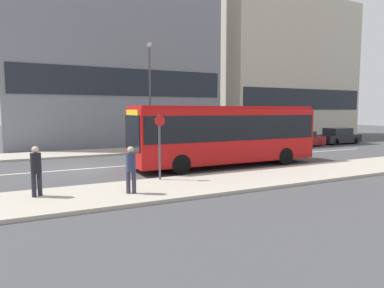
% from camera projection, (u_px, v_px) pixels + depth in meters
% --- Properties ---
extents(ground_plane, '(120.00, 120.00, 0.00)m').
position_uv_depth(ground_plane, '(83.00, 169.00, 17.67)').
color(ground_plane, '#444447').
extents(sidewalk_near, '(44.00, 3.50, 0.13)m').
position_uv_depth(sidewalk_near, '(112.00, 194.00, 12.10)').
color(sidewalk_near, '#B2A899').
rests_on(sidewalk_near, ground_plane).
extents(sidewalk_far, '(44.00, 3.50, 0.13)m').
position_uv_depth(sidewalk_far, '(68.00, 154.00, 23.22)').
color(sidewalk_far, '#B2A899').
rests_on(sidewalk_far, ground_plane).
extents(lane_centerline, '(41.80, 0.16, 0.01)m').
position_uv_depth(lane_centerline, '(83.00, 169.00, 17.67)').
color(lane_centerline, silver).
rests_on(lane_centerline, ground_plane).
extents(apartment_block_left_tower, '(18.04, 4.22, 19.32)m').
position_uv_depth(apartment_block_left_tower, '(118.00, 33.00, 29.26)').
color(apartment_block_left_tower, gray).
rests_on(apartment_block_left_tower, ground_plane).
extents(apartment_block_right_tower, '(16.87, 5.87, 15.28)m').
position_uv_depth(apartment_block_right_tower, '(288.00, 70.00, 38.97)').
color(apartment_block_right_tower, beige).
rests_on(apartment_block_right_tower, ground_plane).
extents(city_bus, '(10.34, 2.62, 3.24)m').
position_uv_depth(city_bus, '(225.00, 132.00, 18.50)').
color(city_bus, red).
rests_on(city_bus, ground_plane).
extents(parked_car_0, '(3.93, 1.90, 1.27)m').
position_uv_depth(parked_car_0, '(257.00, 141.00, 26.75)').
color(parked_car_0, maroon).
rests_on(parked_car_0, ground_plane).
extents(parked_car_1, '(3.94, 1.87, 1.27)m').
position_uv_depth(parked_car_1, '(300.00, 139.00, 28.76)').
color(parked_car_1, maroon).
rests_on(parked_car_1, ground_plane).
extents(parked_car_2, '(4.03, 1.72, 1.44)m').
position_uv_depth(parked_car_2, '(338.00, 136.00, 30.85)').
color(parked_car_2, black).
rests_on(parked_car_2, ground_plane).
extents(pedestrian_near_stop, '(0.34, 0.34, 1.70)m').
position_uv_depth(pedestrian_near_stop, '(36.00, 168.00, 11.44)').
color(pedestrian_near_stop, '#23232D').
rests_on(pedestrian_near_stop, sidewalk_near).
extents(pedestrian_down_pavement, '(0.34, 0.34, 1.65)m').
position_uv_depth(pedestrian_down_pavement, '(131.00, 167.00, 11.89)').
color(pedestrian_down_pavement, '#383347').
rests_on(pedestrian_down_pavement, sidewalk_near).
extents(bus_stop_sign, '(0.44, 0.12, 2.74)m').
position_uv_depth(bus_stop_sign, '(160.00, 142.00, 14.22)').
color(bus_stop_sign, '#4C4C51').
rests_on(bus_stop_sign, sidewalk_near).
extents(street_lamp, '(0.36, 0.36, 7.67)m').
position_uv_depth(street_lamp, '(150.00, 86.00, 24.34)').
color(street_lamp, '#4C4C51').
rests_on(street_lamp, sidewalk_far).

